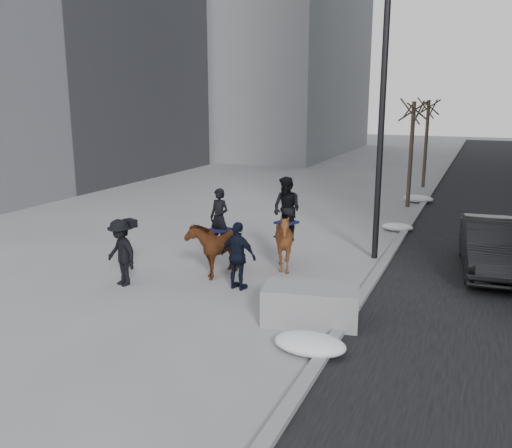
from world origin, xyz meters
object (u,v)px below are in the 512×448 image
at_px(planter, 310,305).
at_px(mounted_left, 218,242).
at_px(car_near, 493,246).
at_px(mounted_right, 285,234).

distance_m(planter, mounted_left, 4.12).
height_order(car_near, mounted_left, mounted_left).
relative_size(planter, car_near, 0.46).
bearing_deg(mounted_left, planter, -33.56).
xyz_separation_m(car_near, mounted_right, (-5.38, -2.19, 0.33)).
height_order(mounted_left, mounted_right, mounted_right).
relative_size(planter, mounted_right, 0.77).
height_order(planter, mounted_right, mounted_right).
distance_m(mounted_left, mounted_right, 1.90).
height_order(planter, mounted_left, mounted_left).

